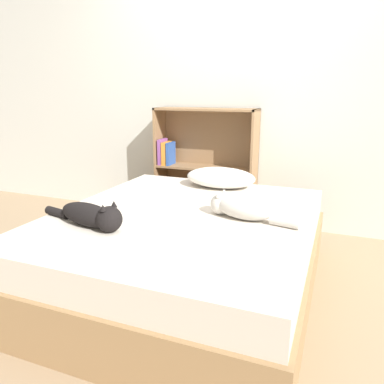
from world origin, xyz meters
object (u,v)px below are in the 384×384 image
Objects in this scene: bed at (184,251)px; pillow at (221,177)px; cat_light at (242,207)px; bookshelf at (204,165)px; cat_dark at (92,216)px.

bed is 3.38× the size of pillow.
pillow reaches higher than bed.
bookshelf is (-0.66, 1.19, -0.02)m from cat_light.
cat_light is 1.36m from bookshelf.
bookshelf reaches higher than bed.
cat_light is 0.51× the size of bookshelf.
cat_light is at bearing -62.90° from pillow.
cat_light is at bearing -60.86° from bookshelf.
cat_dark is at bearing 43.02° from cat_light.
bookshelf reaches higher than cat_dark.
bookshelf is at bearing 104.30° from bed.
bed is 0.47m from cat_light.
pillow is at bearing -58.44° from bookshelf.
bookshelf is at bearing -49.13° from cat_light.
bed is 1.71× the size of bookshelf.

